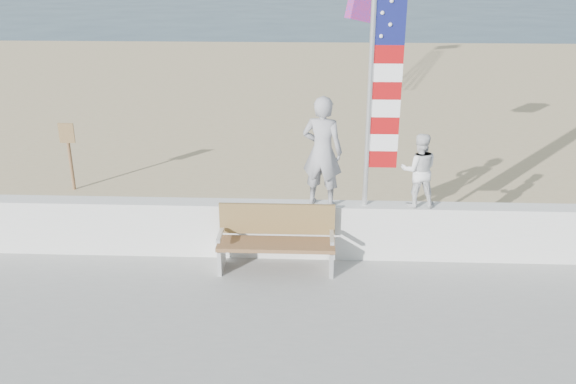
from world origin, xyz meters
name	(u,v)px	position (x,y,z in m)	size (l,w,h in m)	color
ground	(267,333)	(0.00, 0.00, 0.00)	(220.00, 220.00, 0.00)	#284151
sand	(292,141)	(0.00, 9.00, 0.04)	(90.00, 40.00, 0.08)	tan
seawall	(276,229)	(0.00, 2.00, 0.63)	(30.00, 0.35, 0.90)	silver
adult	(322,152)	(0.72, 2.00, 1.95)	(0.63, 0.41, 1.73)	gray
child	(419,170)	(2.21, 2.00, 1.67)	(0.57, 0.44, 1.17)	silver
bench	(276,238)	(0.03, 1.55, 0.69)	(1.80, 0.57, 1.00)	brown
flag	(379,84)	(1.53, 2.00, 2.99)	(0.50, 0.08, 3.50)	silver
parafoil_kite	(373,9)	(1.70, 5.50, 3.77)	(1.06, 0.66, 0.72)	red
sign	(69,151)	(-4.52, 5.03, 0.94)	(0.32, 0.07, 1.46)	brown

